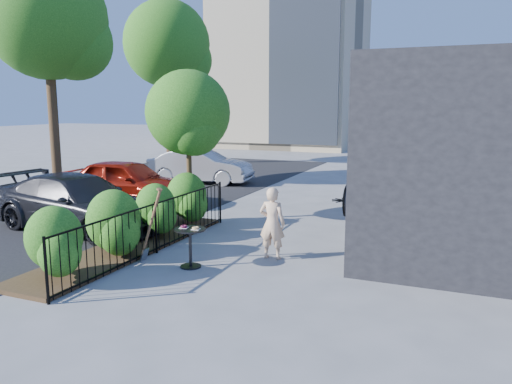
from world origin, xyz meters
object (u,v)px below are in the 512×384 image
at_px(shovel, 150,229).
at_px(car_silver, 201,166).
at_px(street_tree_near, 48,26).
at_px(woman, 272,223).
at_px(car_red, 127,182).
at_px(street_tree_far, 167,49).
at_px(patio_tree, 189,118).
at_px(cafe_table, 190,241).
at_px(car_darkgrey, 78,203).

height_order(shovel, car_silver, shovel).
bearing_deg(street_tree_near, shovel, -36.89).
height_order(street_tree_near, woman, street_tree_near).
bearing_deg(car_red, street_tree_far, 21.32).
relative_size(street_tree_near, car_red, 1.97).
bearing_deg(patio_tree, street_tree_far, 124.51).
height_order(cafe_table, car_silver, car_silver).
distance_m(patio_tree, car_darkgrey, 3.50).
height_order(patio_tree, woman, patio_tree).
bearing_deg(woman, car_red, -32.23).
bearing_deg(car_silver, woman, -149.98).
xyz_separation_m(patio_tree, car_darkgrey, (-2.18, -1.80, -2.07)).
height_order(cafe_table, car_red, car_red).
height_order(street_tree_near, car_silver, street_tree_near).
height_order(shovel, car_darkgrey, shovel).
distance_m(patio_tree, street_tree_far, 13.95).
height_order(street_tree_far, car_red, street_tree_far).
bearing_deg(shovel, cafe_table, 0.82).
relative_size(street_tree_far, car_silver, 2.01).
relative_size(patio_tree, street_tree_far, 0.48).
xyz_separation_m(cafe_table, car_red, (-4.94, 4.64, 0.19)).
relative_size(cafe_table, car_red, 0.19).
xyz_separation_m(street_tree_far, cafe_table, (9.57, -14.50, -5.39)).
bearing_deg(car_silver, patio_tree, -160.02).
bearing_deg(woman, street_tree_far, -53.63).
xyz_separation_m(patio_tree, car_red, (-3.07, 1.34, -2.05)).
bearing_deg(patio_tree, car_darkgrey, -140.43).
bearing_deg(patio_tree, woman, -34.85).
bearing_deg(car_darkgrey, cafe_table, -103.64).
bearing_deg(cafe_table, patio_tree, 119.59).
height_order(patio_tree, street_tree_near, street_tree_near).
distance_m(woman, car_silver, 10.38).
bearing_deg(street_tree_far, car_darkgrey, -66.99).
height_order(woman, car_darkgrey, woman).
bearing_deg(street_tree_near, street_tree_far, 90.00).
distance_m(shovel, car_silver, 10.29).
bearing_deg(woman, car_silver, -55.79).
distance_m(woman, car_red, 7.12).
bearing_deg(car_red, car_silver, -3.52).
bearing_deg(cafe_table, street_tree_far, 123.44).
xyz_separation_m(patio_tree, woman, (3.13, -2.18, -2.03)).
xyz_separation_m(street_tree_far, car_darkgrey, (5.52, -13.00, -5.23)).
relative_size(car_red, car_silver, 1.02).
height_order(patio_tree, shovel, patio_tree).
xyz_separation_m(patio_tree, street_tree_far, (-7.70, 11.20, 3.15)).
xyz_separation_m(woman, car_darkgrey, (-5.30, 0.38, -0.05)).
xyz_separation_m(shovel, car_darkgrey, (-3.15, 1.51, 0.01)).
height_order(cafe_table, woman, woman).
distance_m(street_tree_far, car_silver, 8.62).
distance_m(street_tree_near, woman, 13.15).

